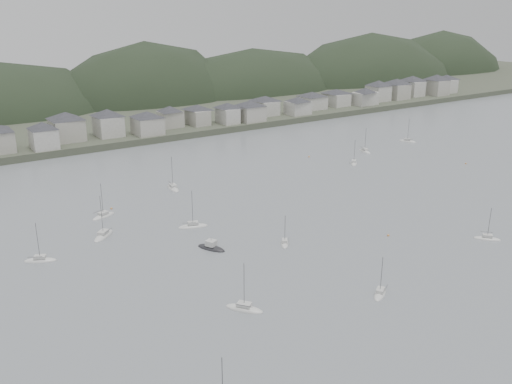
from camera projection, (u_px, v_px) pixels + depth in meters
ground at (472, 325)px, 107.63m from camera, size 900.00×900.00×0.00m
far_shore_land at (55, 103)px, 339.64m from camera, size 900.00×250.00×3.00m
forested_ridge at (78, 130)px, 326.09m from camera, size 851.55×103.94×102.57m
waterfront_town at (219, 111)px, 275.99m from camera, size 451.48×28.46×12.92m
sailboat_lead at (407, 141)px, 250.74m from camera, size 5.62×8.30×10.89m
moored_fleet at (182, 260)px, 134.63m from camera, size 212.52×169.90×12.75m
motor_launch_far at (211, 248)px, 140.96m from camera, size 6.05×8.45×3.91m
mooring_buoys at (246, 208)px, 168.84m from camera, size 171.17×91.56×0.70m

